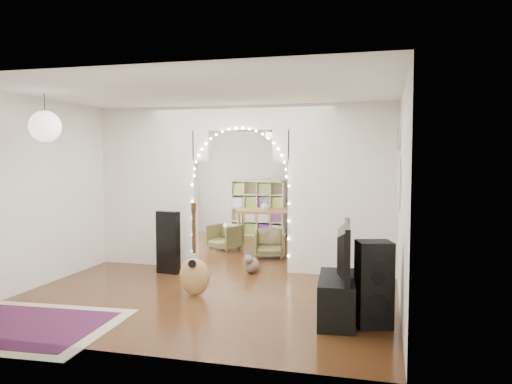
% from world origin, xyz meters
% --- Properties ---
extents(floor, '(7.50, 7.50, 0.00)m').
position_xyz_m(floor, '(0.00, 0.00, 0.00)').
color(floor, black).
rests_on(floor, ground).
extents(ceiling, '(5.00, 7.50, 0.02)m').
position_xyz_m(ceiling, '(0.00, 0.00, 2.70)').
color(ceiling, white).
rests_on(ceiling, wall_back).
extents(wall_back, '(5.00, 0.02, 2.70)m').
position_xyz_m(wall_back, '(0.00, 3.75, 1.35)').
color(wall_back, silver).
rests_on(wall_back, floor).
extents(wall_front, '(5.00, 0.02, 2.70)m').
position_xyz_m(wall_front, '(0.00, -3.75, 1.35)').
color(wall_front, silver).
rests_on(wall_front, floor).
extents(wall_left, '(0.02, 7.50, 2.70)m').
position_xyz_m(wall_left, '(-2.50, 0.00, 1.35)').
color(wall_left, silver).
rests_on(wall_left, floor).
extents(wall_right, '(0.02, 7.50, 2.70)m').
position_xyz_m(wall_right, '(2.50, 0.00, 1.35)').
color(wall_right, silver).
rests_on(wall_right, floor).
extents(divider_wall, '(5.00, 0.20, 2.70)m').
position_xyz_m(divider_wall, '(0.00, 0.00, 1.42)').
color(divider_wall, silver).
rests_on(divider_wall, floor).
extents(fairy_lights, '(1.64, 0.04, 1.60)m').
position_xyz_m(fairy_lights, '(0.00, -0.13, 1.55)').
color(fairy_lights, '#FFEABF').
rests_on(fairy_lights, divider_wall).
extents(window, '(0.04, 1.20, 1.40)m').
position_xyz_m(window, '(-2.47, 1.80, 1.50)').
color(window, white).
rests_on(window, wall_left).
extents(wall_clock, '(0.03, 0.31, 0.31)m').
position_xyz_m(wall_clock, '(2.48, -0.60, 2.10)').
color(wall_clock, white).
rests_on(wall_clock, wall_right).
extents(picture_frames, '(0.02, 0.50, 0.70)m').
position_xyz_m(picture_frames, '(2.48, -1.00, 1.50)').
color(picture_frames, white).
rests_on(picture_frames, wall_right).
extents(paper_lantern, '(0.40, 0.40, 0.40)m').
position_xyz_m(paper_lantern, '(-1.90, -2.40, 2.25)').
color(paper_lantern, white).
rests_on(paper_lantern, ceiling).
extents(ceiling_fan, '(1.10, 1.10, 0.30)m').
position_xyz_m(ceiling_fan, '(0.00, 2.00, 2.40)').
color(ceiling_fan, '#B5793C').
rests_on(ceiling_fan, ceiling).
extents(area_rug, '(2.20, 1.71, 0.02)m').
position_xyz_m(area_rug, '(-1.58, -3.37, 0.01)').
color(area_rug, maroon).
rests_on(area_rug, floor).
extents(guitar_case, '(0.40, 0.19, 1.00)m').
position_xyz_m(guitar_case, '(-1.04, -0.62, 0.50)').
color(guitar_case, black).
rests_on(guitar_case, floor).
extents(acoustic_guitar, '(0.45, 0.26, 1.06)m').
position_xyz_m(acoustic_guitar, '(-0.17, -1.71, 0.46)').
color(acoustic_guitar, '#AD8045').
rests_on(acoustic_guitar, floor).
extents(tabby_cat, '(0.26, 0.52, 0.34)m').
position_xyz_m(tabby_cat, '(0.24, -0.27, 0.14)').
color(tabby_cat, brown).
rests_on(tabby_cat, floor).
extents(floor_speaker, '(0.45, 0.41, 0.95)m').
position_xyz_m(floor_speaker, '(2.20, -2.38, 0.47)').
color(floor_speaker, black).
rests_on(floor_speaker, floor).
extents(media_console, '(0.48, 1.03, 0.50)m').
position_xyz_m(media_console, '(1.79, -2.27, 0.25)').
color(media_console, black).
rests_on(media_console, floor).
extents(tv, '(0.23, 1.08, 0.62)m').
position_xyz_m(tv, '(1.79, -2.27, 0.81)').
color(tv, black).
rests_on(tv, media_console).
extents(bookcase, '(1.31, 0.54, 1.32)m').
position_xyz_m(bookcase, '(-0.61, 3.50, 0.66)').
color(bookcase, '#C3B18D').
rests_on(bookcase, floor).
extents(dining_table, '(1.32, 1.00, 0.76)m').
position_xyz_m(dining_table, '(-0.14, 2.26, 0.68)').
color(dining_table, brown).
rests_on(dining_table, floor).
extents(flower_vase, '(0.21, 0.21, 0.19)m').
position_xyz_m(flower_vase, '(-0.14, 2.26, 0.85)').
color(flower_vase, white).
rests_on(flower_vase, dining_table).
extents(dining_chair_left, '(0.72, 0.73, 0.51)m').
position_xyz_m(dining_chair_left, '(-0.82, 1.60, 0.25)').
color(dining_chair_left, brown).
rests_on(dining_chair_left, floor).
extents(dining_chair_right, '(0.66, 0.67, 0.51)m').
position_xyz_m(dining_chair_right, '(0.24, 1.05, 0.26)').
color(dining_chair_right, brown).
rests_on(dining_chair_right, floor).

